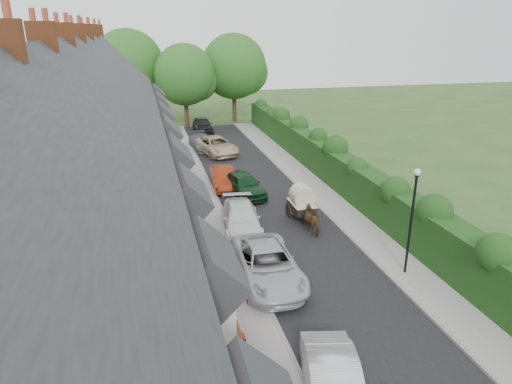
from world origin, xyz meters
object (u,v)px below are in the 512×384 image
car_white (241,219)px  car_beige (216,146)px  car_red (223,178)px  horse_cart (302,200)px  car_black (203,125)px  car_silver_b (268,265)px  car_grey (202,142)px  lamppost (413,209)px  car_green (244,184)px  horse (313,221)px

car_white → car_beige: car_beige is taller
car_red → horse_cart: (3.51, -6.95, 0.52)m
car_black → horse_cart: size_ratio=1.56×
car_silver_b → car_grey: (0.30, 24.40, -0.12)m
lamppost → car_green: bearing=112.3°
lamppost → car_black: size_ratio=1.09×
lamppost → car_grey: lamppost is taller
lamppost → horse: bearing=115.7°
car_beige → horse_cart: size_ratio=1.85×
horse_cart → car_red: bearing=116.8°
car_beige → car_grey: bearing=102.7°
car_grey → lamppost: bearing=-81.8°
car_green → car_black: (-0.00, 20.74, 0.01)m
car_black → horse: (2.43, -27.60, -0.06)m
lamppost → car_black: (-5.00, 32.94, -2.49)m
car_silver_b → horse_cart: horse_cart is taller
car_white → car_green: (1.40, 5.60, 0.07)m
car_beige → car_white: bearing=-108.7°
car_grey → horse: 20.36m
lamppost → horse: size_ratio=2.93×
lamppost → car_beige: lamppost is taller
horse → horse_cart: 1.97m
car_silver_b → horse_cart: (3.83, 6.25, 0.45)m
car_red → car_grey: 11.20m
lamppost → car_green: size_ratio=1.10×
car_silver_b → car_white: 5.60m
lamppost → car_grey: 26.25m
car_white → horse: 4.03m
horse_cart → lamppost: bearing=-70.5°
car_green → car_red: car_green is taller
car_red → car_black: 18.78m
lamppost → car_grey: size_ratio=1.10×
car_green → car_black: car_black is taller
car_silver_b → car_red: (0.32, 13.20, -0.07)m
car_white → car_red: bearing=93.6°
car_white → car_red: (0.32, 7.60, -0.00)m
car_white → horse_cart: (3.83, 0.65, 0.51)m
car_black → car_beige: bearing=-91.1°
car_white → horse_cart: horse_cart is taller
car_black → horse: car_black is taller
car_white → car_black: 26.38m
car_black → horse: size_ratio=2.68×
car_silver_b → car_black: 31.98m
car_red → car_beige: 9.25m
car_silver_b → horse: (3.83, 4.34, -0.06)m
car_white → car_red: 7.61m
car_green → horse_cart: bearing=-73.7°
car_green → lamppost: bearing=-77.6°
car_beige → horse: (2.51, -18.06, -0.03)m
car_green → car_beige: bearing=80.5°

